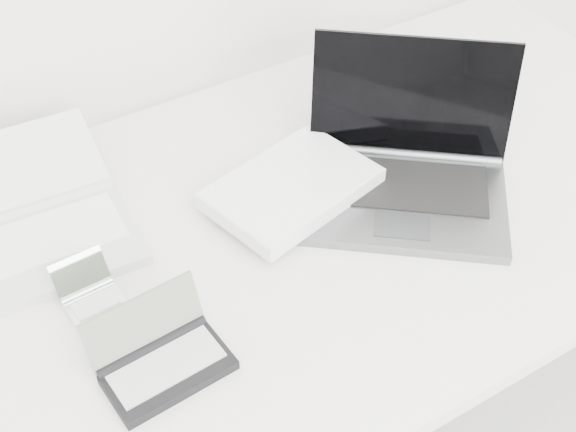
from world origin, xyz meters
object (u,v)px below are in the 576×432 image
palmtop_charcoal (162,359)px  laptop_large (362,177)px  netbook_open_white (38,225)px  desk (291,243)px

palmtop_charcoal → laptop_large: bearing=15.1°
netbook_open_white → palmtop_charcoal: (0.05, -0.33, -0.00)m
laptop_large → netbook_open_white: size_ratio=1.43×
laptop_large → palmtop_charcoal: 0.45m
netbook_open_white → palmtop_charcoal: size_ratio=2.12×
desk → laptop_large: size_ratio=3.07×
desk → laptop_large: laptop_large is taller
palmtop_charcoal → netbook_open_white: bearing=95.6°
desk → palmtop_charcoal: bearing=-153.1°
netbook_open_white → desk: bearing=-23.7°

